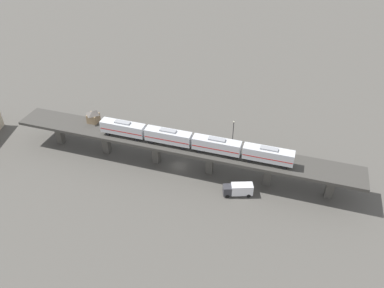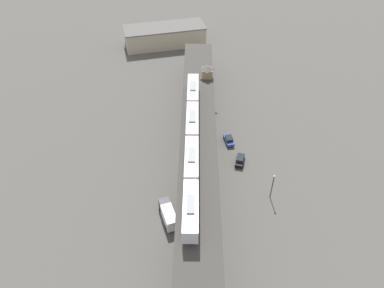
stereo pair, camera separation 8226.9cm
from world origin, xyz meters
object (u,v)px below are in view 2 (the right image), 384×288
(street_car_blue, at_px, (229,140))
(street_lamp, at_px, (273,185))
(street_car_black, at_px, (240,160))
(warehouse_building, at_px, (165,36))
(delivery_truck, at_px, (168,214))
(subway_train, at_px, (192,140))
(signal_hut, at_px, (207,71))

(street_car_blue, height_order, street_lamp, street_lamp)
(street_lamp, bearing_deg, street_car_black, 108.20)
(warehouse_building, bearing_deg, delivery_truck, -95.67)
(street_car_black, distance_m, street_car_blue, 7.69)
(subway_train, distance_m, delivery_truck, 16.50)
(signal_hut, xyz_separation_m, delivery_truck, (-15.90, -41.21, -7.74))
(signal_hut, distance_m, warehouse_building, 38.01)
(street_car_black, relative_size, delivery_truck, 0.64)
(subway_train, relative_size, signal_hut, 13.28)
(subway_train, height_order, signal_hut, subway_train)
(subway_train, distance_m, warehouse_building, 65.86)
(street_car_blue, bearing_deg, warehouse_building, 100.29)
(street_car_black, height_order, delivery_truck, delivery_truck)
(subway_train, bearing_deg, delivery_truck, -119.42)
(street_car_black, height_order, warehouse_building, warehouse_building)
(street_lamp, relative_size, warehouse_building, 0.24)
(street_car_blue, relative_size, warehouse_building, 0.15)
(subway_train, bearing_deg, signal_hut, 72.79)
(signal_hut, bearing_deg, street_car_black, -83.81)
(delivery_truck, height_order, warehouse_building, warehouse_building)
(signal_hut, relative_size, street_lamp, 0.54)
(signal_hut, height_order, street_lamp, signal_hut)
(subway_train, relative_size, delivery_truck, 6.63)
(signal_hut, bearing_deg, warehouse_building, 102.58)
(subway_train, bearing_deg, street_car_blue, 40.09)
(street_car_blue, bearing_deg, subway_train, -139.91)
(signal_hut, relative_size, street_car_blue, 0.84)
(street_car_blue, height_order, warehouse_building, warehouse_building)
(subway_train, height_order, street_car_blue, subway_train)
(street_car_black, bearing_deg, delivery_truck, -143.52)
(delivery_truck, xyz_separation_m, street_lamp, (22.66, 2.37, 2.35))
(subway_train, distance_m, signal_hut, 30.25)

